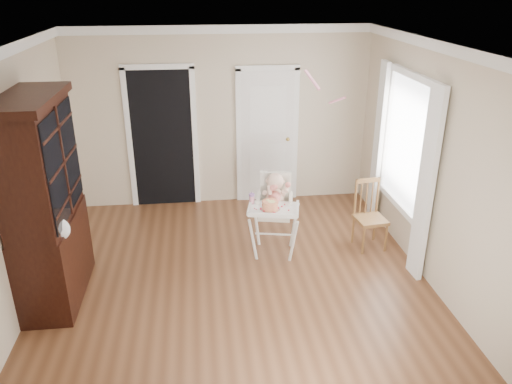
{
  "coord_description": "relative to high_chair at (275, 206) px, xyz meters",
  "views": [
    {
      "loc": [
        -0.37,
        -4.88,
        3.3
      ],
      "look_at": [
        0.3,
        0.64,
        0.91
      ],
      "focal_mm": 35.0,
      "sensor_mm": 36.0,
      "label": 1
    }
  ],
  "objects": [
    {
      "name": "window_right",
      "position": [
        1.63,
        0.07,
        0.62
      ],
      "size": [
        0.13,
        1.84,
        2.3
      ],
      "color": "white",
      "rests_on": "wall_right"
    },
    {
      "name": "dining_chair",
      "position": [
        1.27,
        0.03,
        -0.24
      ],
      "size": [
        0.42,
        0.42,
        0.91
      ],
      "rotation": [
        0.0,
        0.0,
        0.13
      ],
      "color": "brown",
      "rests_on": "floor"
    },
    {
      "name": "high_chair",
      "position": [
        0.0,
        0.0,
        0.0
      ],
      "size": [
        0.75,
        0.87,
        1.08
      ],
      "rotation": [
        0.0,
        0.0,
        -0.21
      ],
      "color": "white",
      "rests_on": "floor"
    },
    {
      "name": "ceiling",
      "position": [
        -0.55,
        -0.73,
        2.03
      ],
      "size": [
        5.0,
        5.0,
        0.0
      ],
      "primitive_type": "plane",
      "rotation": [
        3.14,
        0.0,
        0.0
      ],
      "color": "white",
      "rests_on": "wall_back"
    },
    {
      "name": "cake",
      "position": [
        -0.1,
        -0.27,
        0.14
      ],
      "size": [
        0.24,
        0.24,
        0.11
      ],
      "color": "silver",
      "rests_on": "high_chair"
    },
    {
      "name": "closet_door",
      "position": [
        0.15,
        1.74,
        0.36
      ],
      "size": [
        0.96,
        0.09,
        2.13
      ],
      "color": "white",
      "rests_on": "wall_back"
    },
    {
      "name": "wall_left",
      "position": [
        -2.8,
        -0.73,
        0.68
      ],
      "size": [
        0.0,
        5.0,
        5.0
      ],
      "primitive_type": "plane",
      "rotation": [
        1.57,
        0.0,
        1.57
      ],
      "color": "#C5B29A",
      "rests_on": "floor"
    },
    {
      "name": "crown_molding",
      "position": [
        -0.55,
        -0.73,
        1.97
      ],
      "size": [
        4.5,
        5.0,
        0.12
      ],
      "primitive_type": null,
      "color": "white",
      "rests_on": "ceiling"
    },
    {
      "name": "doorway",
      "position": [
        -1.45,
        1.75,
        0.44
      ],
      "size": [
        1.06,
        0.05,
        2.22
      ],
      "color": "black",
      "rests_on": "wall_back"
    },
    {
      "name": "wall_back",
      "position": [
        -0.55,
        1.77,
        0.68
      ],
      "size": [
        4.5,
        0.0,
        4.5
      ],
      "primitive_type": "plane",
      "rotation": [
        1.57,
        0.0,
        0.0
      ],
      "color": "#C5B29A",
      "rests_on": "floor"
    },
    {
      "name": "sippy_cup",
      "position": [
        -0.3,
        -0.07,
        0.15
      ],
      "size": [
        0.07,
        0.07,
        0.16
      ],
      "rotation": [
        0.0,
        0.0,
        -0.21
      ],
      "color": "pink",
      "rests_on": "high_chair"
    },
    {
      "name": "wall_right",
      "position": [
        1.7,
        -0.73,
        0.68
      ],
      "size": [
        0.0,
        5.0,
        5.0
      ],
      "primitive_type": "plane",
      "rotation": [
        1.57,
        0.0,
        -1.57
      ],
      "color": "#C5B29A",
      "rests_on": "floor"
    },
    {
      "name": "china_cabinet",
      "position": [
        -2.53,
        -0.63,
        0.47
      ],
      "size": [
        0.6,
        1.35,
        2.27
      ],
      "color": "black",
      "rests_on": "floor"
    },
    {
      "name": "baby",
      "position": [
        0.01,
        0.03,
        0.17
      ],
      "size": [
        0.32,
        0.28,
        0.51
      ],
      "rotation": [
        0.0,
        0.0,
        -0.21
      ],
      "color": "beige",
      "rests_on": "high_chair"
    },
    {
      "name": "floor",
      "position": [
        -0.55,
        -0.73,
        -0.67
      ],
      "size": [
        5.0,
        5.0,
        0.0
      ],
      "primitive_type": "plane",
      "color": "#56331D",
      "rests_on": "ground"
    },
    {
      "name": "streamer",
      "position": [
        0.41,
        0.01,
        1.57
      ],
      "size": [
        0.09,
        0.49,
        0.15
      ],
      "primitive_type": null,
      "rotation": [
        0.26,
        0.0,
        0.12
      ],
      "color": "pink",
      "rests_on": "ceiling"
    }
  ]
}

